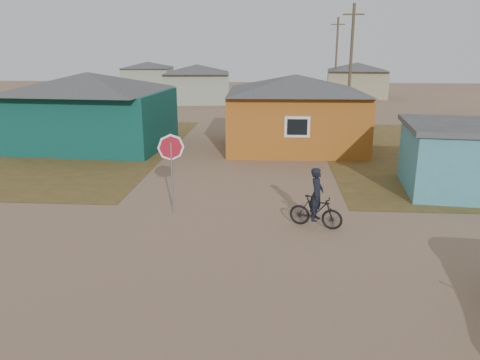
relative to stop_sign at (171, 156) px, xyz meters
name	(u,v)px	position (x,y,z in m)	size (l,w,h in m)	color
ground	(217,260)	(1.88, -3.42, -1.94)	(120.00, 120.00, 0.00)	#88674E
house_teal	(90,109)	(-6.62, 10.08, 0.12)	(8.93, 7.08, 4.00)	#0A3832
house_yellow	(295,111)	(4.38, 10.58, 0.07)	(7.72, 6.76, 3.90)	#9D5418
house_pale_west	(197,83)	(-4.12, 30.58, -0.08)	(7.04, 6.15, 3.60)	gray
house_beige_east	(357,79)	(11.88, 36.58, -0.08)	(6.95, 6.05, 3.60)	gray
house_pale_north	(148,76)	(-12.12, 42.58, -0.18)	(6.28, 5.81, 3.40)	gray
utility_pole_near	(351,64)	(8.38, 18.58, 2.20)	(1.40, 0.20, 8.00)	#4E412F
utility_pole_far	(336,58)	(9.38, 34.58, 2.20)	(1.40, 0.20, 8.00)	#4E412F
stop_sign	(171,156)	(0.00, 0.00, 0.00)	(0.87, 0.07, 2.66)	gray
cyclist	(316,206)	(4.61, -0.94, -1.26)	(1.72, 1.00, 1.87)	black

